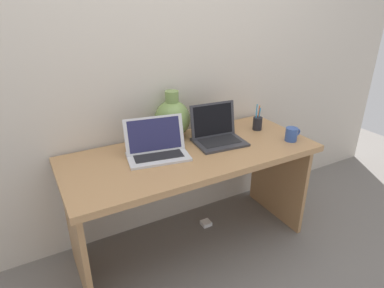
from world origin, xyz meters
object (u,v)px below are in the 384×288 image
laptop_left (156,146)px  coffee_mug (292,134)px  pen_cup (257,123)px  power_brick (206,223)px  laptop_right (216,132)px  green_vase (172,118)px

laptop_left → coffee_mug: bearing=-14.6°
laptop_left → pen_cup: 0.79m
pen_cup → power_brick: size_ratio=2.62×
laptop_right → pen_cup: (0.36, 0.03, -0.01)m
pen_cup → power_brick: (-0.39, 0.03, -0.75)m
laptop_left → power_brick: (0.40, 0.07, -0.76)m
laptop_right → pen_cup: laptop_right is taller
pen_cup → green_vase: bearing=163.0°
laptop_left → green_vase: 0.31m
coffee_mug → power_brick: 0.93m
pen_cup → power_brick: bearing=175.0°
laptop_left → pen_cup: size_ratio=2.12×
laptop_right → coffee_mug: bearing=-28.6°
coffee_mug → pen_cup: (-0.07, 0.26, 0.00)m
green_vase → power_brick: bearing=-36.9°
laptop_right → laptop_left: bearing=-178.5°
laptop_right → power_brick: (-0.03, 0.06, -0.76)m
laptop_left → laptop_right: (0.43, 0.01, 0.00)m
green_vase → power_brick: 0.87m
green_vase → coffee_mug: (0.65, -0.44, -0.09)m
laptop_left → coffee_mug: (0.86, -0.22, -0.02)m
green_vase → power_brick: green_vase is taller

